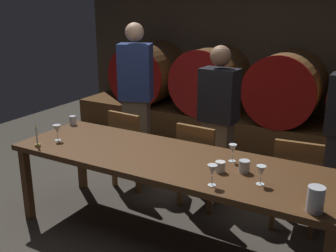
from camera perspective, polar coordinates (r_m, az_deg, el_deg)
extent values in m
plane|color=#3F3A33|center=(3.91, -2.60, -13.77)|extent=(7.82, 7.82, 0.00)
cube|color=#473A2D|center=(6.26, 12.93, 10.47)|extent=(6.02, 0.24, 2.62)
cube|color=brown|center=(5.97, 10.65, -0.49)|extent=(5.41, 0.90, 0.43)
cylinder|color=#513319|center=(6.48, -2.59, 7.45)|extent=(0.94, 0.87, 0.94)
cylinder|color=maroon|center=(6.11, -4.84, 6.79)|extent=(0.95, 0.03, 0.95)
cylinder|color=maroon|center=(6.86, -0.57, 8.02)|extent=(0.95, 0.03, 0.95)
cylinder|color=#2D2D33|center=(6.48, -2.59, 7.45)|extent=(0.94, 0.04, 0.94)
cylinder|color=brown|center=(5.99, 6.14, 6.53)|extent=(0.94, 0.87, 0.94)
cylinder|color=#9E1411|center=(5.59, 4.28, 5.79)|extent=(0.95, 0.03, 0.95)
cylinder|color=#9E1411|center=(6.40, 7.78, 7.17)|extent=(0.95, 0.03, 0.95)
cylinder|color=#2D2D33|center=(5.99, 6.14, 6.53)|extent=(0.94, 0.04, 0.94)
cylinder|color=brown|center=(5.65, 16.31, 5.27)|extent=(0.94, 0.87, 0.94)
cylinder|color=maroon|center=(5.23, 15.11, 4.41)|extent=(0.95, 0.03, 0.95)
cylinder|color=maroon|center=(6.08, 17.34, 6.01)|extent=(0.95, 0.03, 0.95)
cylinder|color=#2D2D33|center=(5.65, 16.31, 5.27)|extent=(0.94, 0.04, 0.94)
cube|color=#4C2D16|center=(3.40, 0.38, -4.90)|extent=(2.84, 0.88, 0.05)
cube|color=#4C2D16|center=(4.09, -19.22, -7.76)|extent=(0.07, 0.07, 0.71)
cube|color=#4C2D16|center=(4.57, -12.09, -4.42)|extent=(0.07, 0.07, 0.71)
cube|color=brown|center=(4.54, -4.65, -3.04)|extent=(0.43, 0.43, 0.04)
cube|color=brown|center=(4.34, -6.21, -0.87)|extent=(0.40, 0.07, 0.42)
cube|color=brown|center=(4.66, -1.63, -5.50)|extent=(0.05, 0.05, 0.42)
cube|color=brown|center=(4.85, -4.90, -4.60)|extent=(0.05, 0.05, 0.42)
cube|color=brown|center=(4.41, -4.22, -6.92)|extent=(0.05, 0.05, 0.42)
cube|color=brown|center=(4.61, -7.56, -5.90)|extent=(0.05, 0.05, 0.42)
cube|color=brown|center=(4.12, 4.98, -5.25)|extent=(0.42, 0.42, 0.04)
cube|color=brown|center=(3.89, 3.83, -3.00)|extent=(0.40, 0.06, 0.42)
cube|color=brown|center=(4.29, 8.00, -7.79)|extent=(0.05, 0.05, 0.42)
cube|color=brown|center=(4.42, 3.97, -6.83)|extent=(0.05, 0.05, 0.42)
cube|color=brown|center=(4.01, 5.93, -9.58)|extent=(0.05, 0.05, 0.42)
cube|color=brown|center=(4.16, 1.70, -8.47)|extent=(0.05, 0.05, 0.42)
cube|color=brown|center=(3.90, 17.72, -7.46)|extent=(0.44, 0.44, 0.04)
cube|color=brown|center=(3.64, 17.73, -5.30)|extent=(0.40, 0.08, 0.42)
cube|color=brown|center=(4.14, 20.07, -9.72)|extent=(0.05, 0.05, 0.42)
cube|color=brown|center=(4.16, 15.36, -9.10)|extent=(0.05, 0.05, 0.42)
cube|color=brown|center=(3.84, 19.67, -11.92)|extent=(0.05, 0.05, 0.42)
cube|color=brown|center=(3.86, 14.56, -11.23)|extent=(0.05, 0.05, 0.42)
cube|color=brown|center=(4.98, -4.39, -1.18)|extent=(0.35, 0.29, 0.88)
cube|color=navy|center=(4.79, -4.60, 7.57)|extent=(0.44, 0.36, 0.66)
sphere|color=#D8A884|center=(4.73, -4.74, 13.03)|extent=(0.22, 0.22, 0.22)
cube|color=brown|center=(4.41, 6.87, -4.31)|extent=(0.31, 0.21, 0.80)
cube|color=black|center=(4.20, 7.20, 4.31)|extent=(0.39, 0.26, 0.55)
sphere|color=#8C664C|center=(4.13, 7.42, 9.75)|extent=(0.21, 0.21, 0.21)
cylinder|color=olive|center=(3.83, -17.85, -2.60)|extent=(0.05, 0.05, 0.02)
cylinder|color=#EDE5CC|center=(3.80, -17.98, -1.28)|extent=(0.02, 0.02, 0.16)
cone|color=yellow|center=(3.77, -18.11, 0.06)|extent=(0.01, 0.01, 0.02)
cylinder|color=silver|center=(2.71, 20.05, -9.68)|extent=(0.11, 0.11, 0.17)
cylinder|color=white|center=(3.95, -15.23, -1.92)|extent=(0.06, 0.06, 0.00)
cylinder|color=white|center=(3.94, -15.27, -1.47)|extent=(0.01, 0.01, 0.06)
cone|color=white|center=(3.91, -15.35, -0.46)|extent=(0.07, 0.07, 0.09)
cylinder|color=white|center=(3.37, 9.01, -4.90)|extent=(0.06, 0.06, 0.00)
cylinder|color=white|center=(3.36, 9.03, -4.36)|extent=(0.01, 0.01, 0.06)
cone|color=white|center=(3.33, 9.09, -3.22)|extent=(0.07, 0.07, 0.08)
cylinder|color=white|center=(2.94, 6.19, -8.27)|extent=(0.06, 0.06, 0.00)
cylinder|color=white|center=(2.92, 6.21, -7.61)|extent=(0.01, 0.01, 0.07)
cone|color=white|center=(2.89, 6.26, -6.23)|extent=(0.07, 0.07, 0.08)
cylinder|color=white|center=(3.01, 12.84, -7.97)|extent=(0.06, 0.06, 0.00)
cylinder|color=white|center=(2.99, 12.88, -7.41)|extent=(0.01, 0.01, 0.06)
cone|color=white|center=(2.97, 12.97, -6.19)|extent=(0.07, 0.07, 0.08)
cylinder|color=silver|center=(4.38, -13.25, 0.78)|extent=(0.07, 0.07, 0.09)
cylinder|color=white|center=(3.14, 7.36, -5.71)|extent=(0.08, 0.08, 0.08)
cylinder|color=silver|center=(3.16, 10.68, -5.60)|extent=(0.08, 0.08, 0.10)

